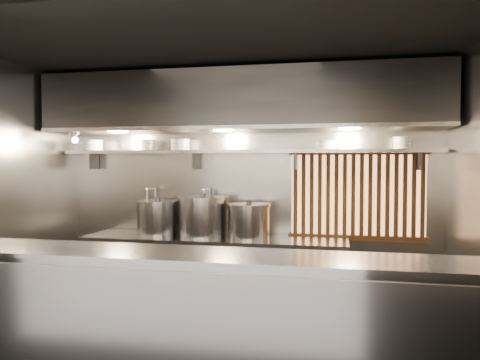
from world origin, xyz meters
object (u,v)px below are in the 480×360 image
(heat_lamp, at_px, (74,135))
(stock_pot_right, at_px, (249,221))
(stock_pot_left, at_px, (158,217))
(stock_pot_mid, at_px, (203,216))
(pendant_bulb, at_px, (233,144))

(heat_lamp, relative_size, stock_pot_right, 0.55)
(stock_pot_right, bearing_deg, stock_pot_left, 177.87)
(stock_pot_right, bearing_deg, heat_lamp, -172.02)
(heat_lamp, xyz_separation_m, stock_pot_mid, (1.45, 0.33, -0.94))
(heat_lamp, xyz_separation_m, stock_pot_right, (2.00, 0.28, -0.97))
(stock_pot_mid, bearing_deg, stock_pot_left, -179.33)
(stock_pot_left, bearing_deg, stock_pot_mid, 0.67)
(pendant_bulb, height_order, stock_pot_left, pendant_bulb)
(heat_lamp, bearing_deg, stock_pot_mid, 12.77)
(stock_pot_left, distance_m, stock_pot_right, 1.11)
(heat_lamp, height_order, stock_pot_mid, heat_lamp)
(pendant_bulb, relative_size, stock_pot_left, 0.31)
(pendant_bulb, relative_size, stock_pot_mid, 0.25)
(stock_pot_mid, xyz_separation_m, stock_pot_right, (0.55, -0.05, -0.04))
(stock_pot_left, bearing_deg, pendant_bulb, 1.79)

